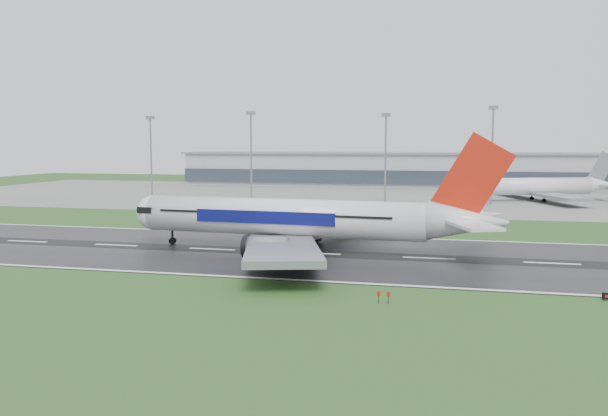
# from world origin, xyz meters

# --- Properties ---
(ground) EXTENTS (520.00, 520.00, 0.00)m
(ground) POSITION_xyz_m (0.00, 0.00, 0.00)
(ground) COLOR #20471A
(ground) RESTS_ON ground
(runway) EXTENTS (400.00, 45.00, 0.10)m
(runway) POSITION_xyz_m (0.00, 0.00, 0.05)
(runway) COLOR black
(runway) RESTS_ON ground
(apron) EXTENTS (400.00, 130.00, 0.08)m
(apron) POSITION_xyz_m (0.00, 125.00, 0.04)
(apron) COLOR slate
(apron) RESTS_ON ground
(terminal) EXTENTS (240.00, 36.00, 15.00)m
(terminal) POSITION_xyz_m (0.00, 185.00, 7.50)
(terminal) COLOR #90929B
(terminal) RESTS_ON ground
(main_airliner) EXTENTS (74.55, 71.44, 20.73)m
(main_airliner) POSITION_xyz_m (-22.06, 1.91, 10.46)
(main_airliner) COLOR silver
(main_airliner) RESTS_ON runway
(parked_airliner) EXTENTS (71.31, 69.07, 16.51)m
(parked_airliner) POSITION_xyz_m (33.02, 117.23, 8.34)
(parked_airliner) COLOR silver
(parked_airliner) RESTS_ON apron
(floodmast_0) EXTENTS (0.64, 0.64, 28.66)m
(floodmast_0) POSITION_xyz_m (-103.50, 100.00, 14.33)
(floodmast_0) COLOR gray
(floodmast_0) RESTS_ON ground
(floodmast_1) EXTENTS (0.64, 0.64, 29.96)m
(floodmast_1) POSITION_xyz_m (-64.91, 100.00, 14.98)
(floodmast_1) COLOR gray
(floodmast_1) RESTS_ON ground
(floodmast_2) EXTENTS (0.64, 0.64, 28.79)m
(floodmast_2) POSITION_xyz_m (-17.63, 100.00, 14.40)
(floodmast_2) COLOR gray
(floodmast_2) RESTS_ON ground
(floodmast_3) EXTENTS (0.64, 0.64, 30.73)m
(floodmast_3) POSITION_xyz_m (16.61, 100.00, 15.36)
(floodmast_3) COLOR gray
(floodmast_3) RESTS_ON ground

